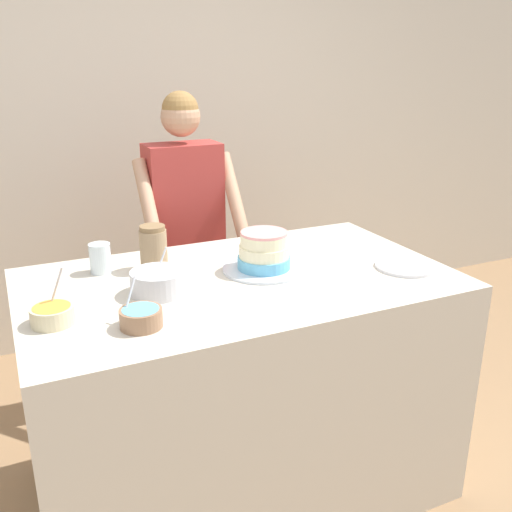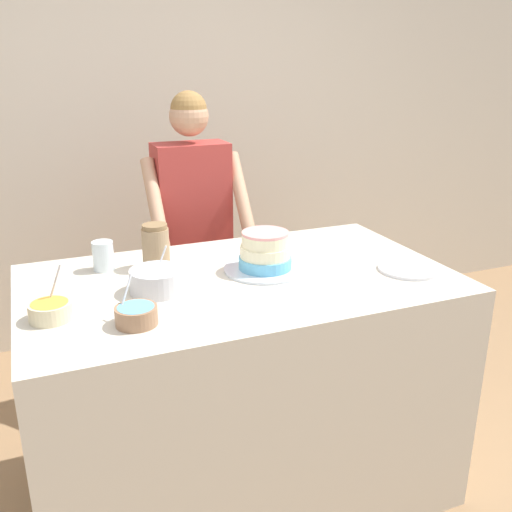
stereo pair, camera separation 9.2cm
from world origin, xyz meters
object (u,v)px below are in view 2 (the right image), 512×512
at_px(frosting_bowl_orange, 50,310).
at_px(frosting_bowl_white, 157,280).
at_px(drinking_glass, 103,256).
at_px(stoneware_jar, 156,246).
at_px(frosting_bowl_blue, 136,314).
at_px(ceramic_plate, 409,269).
at_px(person_baker, 193,218).
at_px(cake, 265,254).

bearing_deg(frosting_bowl_orange, frosting_bowl_white, 14.91).
bearing_deg(drinking_glass, stoneware_jar, -14.97).
distance_m(frosting_bowl_orange, stoneware_jar, 0.54).
relative_size(frosting_bowl_white, stoneware_jar, 1.09).
distance_m(frosting_bowl_orange, frosting_bowl_blue, 0.28).
xyz_separation_m(frosting_bowl_white, ceramic_plate, (0.95, -0.16, -0.04)).
relative_size(person_baker, ceramic_plate, 6.58).
distance_m(person_baker, frosting_bowl_blue, 1.19).
height_order(frosting_bowl_orange, ceramic_plate, frosting_bowl_orange).
relative_size(cake, frosting_bowl_orange, 1.89).
relative_size(frosting_bowl_blue, drinking_glass, 1.27).
xyz_separation_m(cake, frosting_bowl_white, (-0.43, -0.05, -0.02)).
height_order(cake, stoneware_jar, stoneware_jar).
height_order(frosting_bowl_white, frosting_bowl_orange, frosting_bowl_orange).
xyz_separation_m(frosting_bowl_white, frosting_bowl_orange, (-0.36, -0.10, -0.01)).
relative_size(frosting_bowl_orange, drinking_glass, 1.48).
relative_size(frosting_bowl_white, ceramic_plate, 0.80).
height_order(cake, frosting_bowl_white, cake).
bearing_deg(stoneware_jar, ceramic_plate, -23.94).
bearing_deg(frosting_bowl_blue, frosting_bowl_white, 62.81).
bearing_deg(ceramic_plate, cake, 157.86).
xyz_separation_m(frosting_bowl_white, stoneware_jar, (0.05, 0.24, 0.04)).
distance_m(frosting_bowl_blue, drinking_glass, 0.53).
relative_size(ceramic_plate, stoneware_jar, 1.36).
bearing_deg(frosting_bowl_white, ceramic_plate, -9.38).
height_order(frosting_bowl_blue, drinking_glass, frosting_bowl_blue).
bearing_deg(frosting_bowl_white, stoneware_jar, 77.79).
xyz_separation_m(cake, drinking_glass, (-0.58, 0.24, -0.01)).
bearing_deg(frosting_bowl_white, person_baker, 66.05).
bearing_deg(ceramic_plate, frosting_bowl_white, 170.62).
bearing_deg(frosting_bowl_blue, drinking_glass, 92.53).
bearing_deg(frosting_bowl_blue, stoneware_jar, 70.10).
bearing_deg(drinking_glass, cake, -22.67).
height_order(frosting_bowl_blue, stoneware_jar, stoneware_jar).
distance_m(person_baker, frosting_bowl_white, 0.93).
distance_m(cake, frosting_bowl_orange, 0.81).
bearing_deg(cake, frosting_bowl_white, -172.97).
relative_size(frosting_bowl_orange, frosting_bowl_blue, 1.17).
bearing_deg(frosting_bowl_white, cake, 7.03).
xyz_separation_m(cake, frosting_bowl_blue, (-0.55, -0.29, -0.03)).
bearing_deg(frosting_bowl_orange, stoneware_jar, 39.24).
relative_size(cake, ceramic_plate, 1.34).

